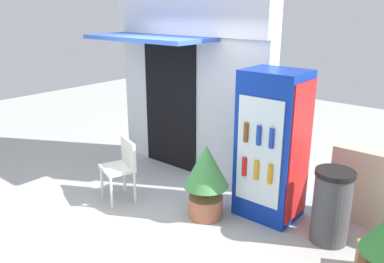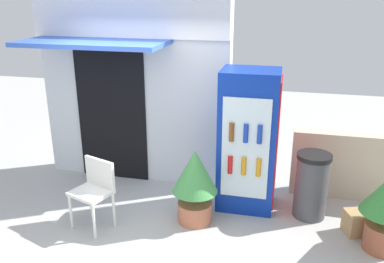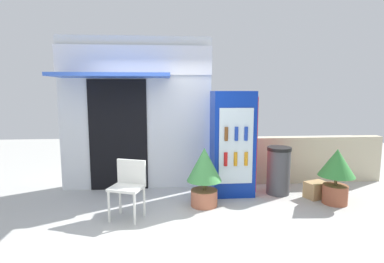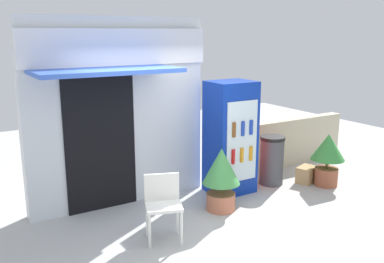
{
  "view_description": "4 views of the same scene",
  "coord_description": "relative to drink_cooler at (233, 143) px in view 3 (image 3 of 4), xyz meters",
  "views": [
    {
      "loc": [
        3.54,
        -3.09,
        2.63
      ],
      "look_at": [
        0.45,
        0.6,
        1.1
      ],
      "focal_mm": 36.86,
      "sensor_mm": 36.0,
      "label": 1
    },
    {
      "loc": [
        1.75,
        -3.92,
        2.87
      ],
      "look_at": [
        0.68,
        0.58,
        1.22
      ],
      "focal_mm": 37.76,
      "sensor_mm": 36.0,
      "label": 2
    },
    {
      "loc": [
        0.11,
        -4.36,
        1.94
      ],
      "look_at": [
        0.52,
        0.53,
        1.26
      ],
      "focal_mm": 28.7,
      "sensor_mm": 36.0,
      "label": 3
    },
    {
      "loc": [
        -2.85,
        -4.48,
        2.7
      ],
      "look_at": [
        0.31,
        0.74,
        1.26
      ],
      "focal_mm": 39.7,
      "sensor_mm": 36.0,
      "label": 4
    }
  ],
  "objects": [
    {
      "name": "ground",
      "position": [
        -1.32,
        -1.13,
        -0.96
      ],
      "size": [
        16.0,
        16.0,
        0.0
      ],
      "primitive_type": "plane",
      "color": "#B2B2AD"
    },
    {
      "name": "storefront_building",
      "position": [
        -1.81,
        0.53,
        0.58
      ],
      "size": [
        2.89,
        1.18,
        2.93
      ],
      "color": "silver",
      "rests_on": "ground"
    },
    {
      "name": "drink_cooler",
      "position": [
        0.0,
        0.0,
        0.0
      ],
      "size": [
        0.77,
        0.67,
        1.91
      ],
      "color": "#0C2D9E",
      "rests_on": "ground"
    },
    {
      "name": "plastic_chair",
      "position": [
        -1.79,
        -0.95,
        -0.42
      ],
      "size": [
        0.57,
        0.53,
        0.88
      ],
      "color": "white",
      "rests_on": "ground"
    },
    {
      "name": "potted_plant_near_shop",
      "position": [
        -0.6,
        -0.58,
        -0.38
      ],
      "size": [
        0.58,
        0.58,
        0.99
      ],
      "color": "#BC6B4C",
      "rests_on": "ground"
    },
    {
      "name": "potted_plant_curbside",
      "position": [
        1.64,
        -0.67,
        -0.38
      ],
      "size": [
        0.6,
        0.6,
        0.95
      ],
      "color": "#995138",
      "rests_on": "ground"
    },
    {
      "name": "trash_bin",
      "position": [
        0.85,
        -0.1,
        -0.51
      ],
      "size": [
        0.44,
        0.44,
        0.89
      ],
      "color": "#47474C",
      "rests_on": "ground"
    },
    {
      "name": "stone_boundary_wall",
      "position": [
        1.94,
        0.59,
        -0.48
      ],
      "size": [
        2.71,
        0.22,
        0.96
      ],
      "primitive_type": "cube",
      "color": "beige",
      "rests_on": "ground"
    },
    {
      "name": "cardboard_box",
      "position": [
        1.46,
        -0.38,
        -0.81
      ],
      "size": [
        0.45,
        0.38,
        0.29
      ],
      "primitive_type": "cube",
      "rotation": [
        0.0,
        0.0,
        0.34
      ],
      "color": "tan",
      "rests_on": "ground"
    }
  ]
}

